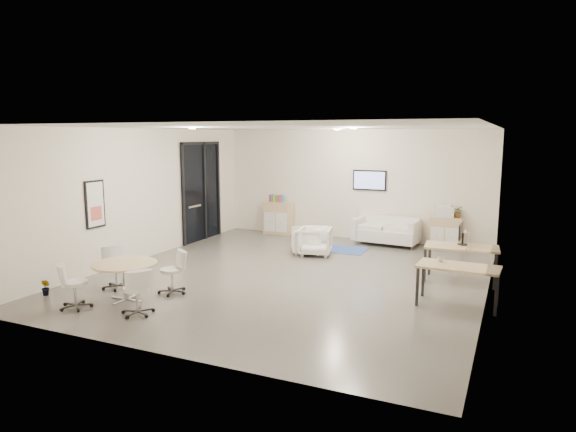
% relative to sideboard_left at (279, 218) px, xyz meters
% --- Properties ---
extents(room_shell, '(9.60, 10.60, 4.80)m').
position_rel_sideboard_left_xyz_m(room_shell, '(2.30, -4.25, 1.11)').
color(room_shell, '#585550').
rests_on(room_shell, ground).
extents(glass_door, '(0.09, 1.90, 2.85)m').
position_rel_sideboard_left_xyz_m(glass_door, '(-1.65, -1.74, 1.01)').
color(glass_door, black).
rests_on(glass_door, room_shell).
extents(artwork, '(0.05, 0.54, 1.04)m').
position_rel_sideboard_left_xyz_m(artwork, '(-1.67, -5.85, 1.05)').
color(artwork, black).
rests_on(artwork, room_shell).
extents(wall_tv, '(0.98, 0.06, 0.58)m').
position_rel_sideboard_left_xyz_m(wall_tv, '(2.80, 0.22, 1.26)').
color(wall_tv, black).
rests_on(wall_tv, room_shell).
extents(ceiling_spots, '(3.14, 4.14, 0.03)m').
position_rel_sideboard_left_xyz_m(ceiling_spots, '(2.10, -3.41, 2.69)').
color(ceiling_spots, '#FFEAC6').
rests_on(ceiling_spots, room_shell).
extents(sideboard_left, '(0.88, 0.45, 0.99)m').
position_rel_sideboard_left_xyz_m(sideboard_left, '(0.00, 0.00, 0.00)').
color(sideboard_left, tan).
rests_on(sideboard_left, room_shell).
extents(sideboard_right, '(0.84, 0.41, 0.84)m').
position_rel_sideboard_left_xyz_m(sideboard_right, '(5.01, 0.02, -0.07)').
color(sideboard_right, tan).
rests_on(sideboard_right, room_shell).
extents(books, '(0.51, 0.14, 0.22)m').
position_rel_sideboard_left_xyz_m(books, '(-0.04, 0.00, 0.60)').
color(books, red).
rests_on(books, sideboard_left).
extents(printer, '(0.55, 0.49, 0.35)m').
position_rel_sideboard_left_xyz_m(printer, '(4.94, 0.03, 0.51)').
color(printer, white).
rests_on(printer, sideboard_right).
extents(loveseat, '(1.82, 1.02, 0.65)m').
position_rel_sideboard_left_xyz_m(loveseat, '(3.44, -0.19, -0.14)').
color(loveseat, silver).
rests_on(loveseat, room_shell).
extents(blue_rug, '(1.57, 1.09, 0.01)m').
position_rel_sideboard_left_xyz_m(blue_rug, '(2.40, -1.37, -0.49)').
color(blue_rug, '#334E9D').
rests_on(blue_rug, room_shell).
extents(armchair_left, '(0.92, 0.94, 0.74)m').
position_rel_sideboard_left_xyz_m(armchair_left, '(1.79, -2.15, -0.12)').
color(armchair_left, silver).
rests_on(armchair_left, room_shell).
extents(armchair_right, '(0.91, 0.88, 0.80)m').
position_rel_sideboard_left_xyz_m(armchair_right, '(2.10, -2.25, -0.09)').
color(armchair_right, silver).
rests_on(armchair_right, room_shell).
extents(desk_rear, '(1.52, 0.85, 0.76)m').
position_rel_sideboard_left_xyz_m(desk_rear, '(5.73, -3.26, 0.19)').
color(desk_rear, tan).
rests_on(desk_rear, room_shell).
extents(desk_front, '(1.44, 0.77, 0.74)m').
position_rel_sideboard_left_xyz_m(desk_front, '(5.84, -4.87, 0.17)').
color(desk_front, tan).
rests_on(desk_front, room_shell).
extents(monitor, '(0.20, 0.50, 0.44)m').
position_rel_sideboard_left_xyz_m(monitor, '(5.69, -3.11, 0.51)').
color(monitor, black).
rests_on(monitor, desk_rear).
extents(round_table, '(1.17, 1.17, 0.71)m').
position_rel_sideboard_left_xyz_m(round_table, '(0.20, -7.08, 0.14)').
color(round_table, tan).
rests_on(round_table, room_shell).
extents(meeting_chairs, '(2.22, 2.22, 0.82)m').
position_rel_sideboard_left_xyz_m(meeting_chairs, '(0.20, -7.08, -0.08)').
color(meeting_chairs, white).
rests_on(meeting_chairs, room_shell).
extents(plant_cabinet, '(0.35, 0.37, 0.25)m').
position_rel_sideboard_left_xyz_m(plant_cabinet, '(5.31, 0.04, 0.48)').
color(plant_cabinet, '#3F7F3F').
rests_on(plant_cabinet, sideboard_right).
extents(plant_floor, '(0.22, 0.34, 0.14)m').
position_rel_sideboard_left_xyz_m(plant_floor, '(-1.40, -7.49, -0.42)').
color(plant_floor, '#3F7F3F').
rests_on(plant_floor, room_shell).
extents(cup, '(0.13, 0.11, 0.11)m').
position_rel_sideboard_left_xyz_m(cup, '(5.50, -4.69, 0.30)').
color(cup, white).
rests_on(cup, desk_front).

